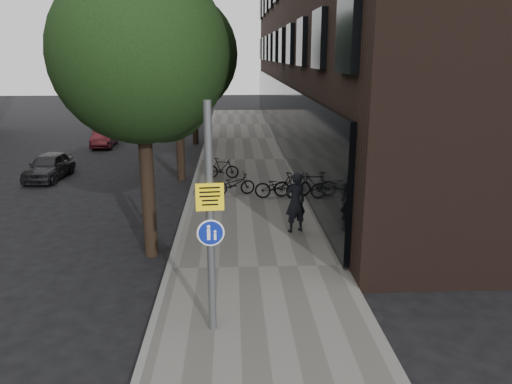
{
  "coord_description": "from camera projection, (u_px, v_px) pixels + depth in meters",
  "views": [
    {
      "loc": [
        -0.36,
        -8.27,
        5.3
      ],
      "look_at": [
        0.21,
        3.61,
        2.0
      ],
      "focal_mm": 35.0,
      "sensor_mm": 36.0,
      "label": 1
    }
  ],
  "objects": [
    {
      "name": "street_tree_near",
      "position": [
        144.0,
        62.0,
        12.38
      ],
      "size": [
        4.4,
        4.4,
        7.5
      ],
      "color": "black",
      "rests_on": "ground"
    },
    {
      "name": "street_tree_mid",
      "position": [
        179.0,
        59.0,
        20.56
      ],
      "size": [
        5.0,
        5.0,
        7.8
      ],
      "color": "black",
      "rests_on": "ground"
    },
    {
      "name": "signpost",
      "position": [
        210.0,
        220.0,
        9.17
      ],
      "size": [
        0.51,
        0.15,
        4.41
      ],
      "rotation": [
        0.0,
        0.0,
        0.09
      ],
      "color": "#595B5E",
      "rests_on": "sidewalk"
    },
    {
      "name": "pedestrian",
      "position": [
        295.0,
        202.0,
        14.85
      ],
      "size": [
        0.78,
        0.65,
        1.82
      ],
      "primitive_type": "imported",
      "rotation": [
        0.0,
        0.0,
        3.52
      ],
      "color": "black",
      "rests_on": "sidewalk"
    },
    {
      "name": "parked_bike_facade_near",
      "position": [
        278.0,
        186.0,
        18.41
      ],
      "size": [
        1.82,
        0.83,
        0.92
      ],
      "primitive_type": "imported",
      "rotation": [
        0.0,
        0.0,
        1.44
      ],
      "color": "black",
      "rests_on": "sidewalk"
    },
    {
      "name": "parked_bike_facade_far",
      "position": [
        295.0,
        185.0,
        18.63
      ],
      "size": [
        1.58,
        0.48,
        0.94
      ],
      "primitive_type": "imported",
      "rotation": [
        0.0,
        0.0,
        1.59
      ],
      "color": "black",
      "rests_on": "sidewalk"
    },
    {
      "name": "parked_bike_curb_near",
      "position": [
        234.0,
        184.0,
        18.9
      ],
      "size": [
        1.7,
        0.89,
        0.85
      ],
      "primitive_type": "imported",
      "rotation": [
        0.0,
        0.0,
        1.78
      ],
      "color": "black",
      "rests_on": "sidewalk"
    },
    {
      "name": "parked_car_far",
      "position": [
        111.0,
        122.0,
        35.69
      ],
      "size": [
        1.9,
        4.09,
        1.16
      ],
      "primitive_type": "imported",
      "rotation": [
        0.0,
        0.0,
        -0.07
      ],
      "color": "black",
      "rests_on": "ground"
    },
    {
      "name": "parked_bike_curb_far",
      "position": [
        222.0,
        168.0,
        21.44
      ],
      "size": [
        1.51,
        0.63,
        0.88
      ],
      "primitive_type": "imported",
      "rotation": [
        0.0,
        0.0,
        1.42
      ],
      "color": "black",
      "rests_on": "sidewalk"
    },
    {
      "name": "ground",
      "position": [
        254.0,
        345.0,
        9.4
      ],
      "size": [
        120.0,
        120.0,
        0.0
      ],
      "primitive_type": "plane",
      "color": "black",
      "rests_on": "ground"
    },
    {
      "name": "parked_car_mid",
      "position": [
        105.0,
        137.0,
        29.52
      ],
      "size": [
        1.3,
        3.31,
        1.07
      ],
      "primitive_type": "imported",
      "rotation": [
        0.0,
        0.0,
        0.05
      ],
      "color": "#50171D",
      "rests_on": "ground"
    },
    {
      "name": "sidewalk",
      "position": [
        249.0,
        196.0,
        19.02
      ],
      "size": [
        4.5,
        60.0,
        0.12
      ],
      "primitive_type": "cube",
      "color": "slate",
      "rests_on": "ground"
    },
    {
      "name": "curb_edge",
      "position": [
        190.0,
        197.0,
        18.91
      ],
      "size": [
        0.15,
        60.0,
        0.13
      ],
      "primitive_type": "cube",
      "color": "slate",
      "rests_on": "ground"
    },
    {
      "name": "street_tree_far",
      "position": [
        194.0,
        57.0,
        29.23
      ],
      "size": [
        5.0,
        5.0,
        7.8
      ],
      "color": "black",
      "rests_on": "ground"
    },
    {
      "name": "parked_car_near",
      "position": [
        49.0,
        166.0,
        21.78
      ],
      "size": [
        1.55,
        3.45,
        1.15
      ],
      "primitive_type": "imported",
      "rotation": [
        0.0,
        0.0,
        -0.06
      ],
      "color": "black",
      "rests_on": "ground"
    }
  ]
}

